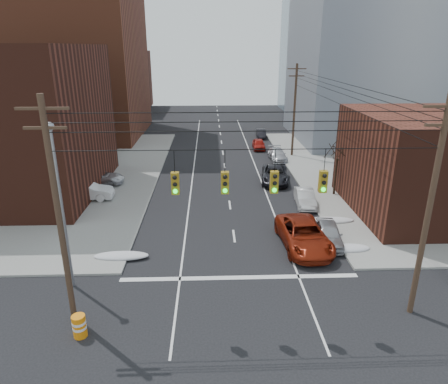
{
  "coord_description": "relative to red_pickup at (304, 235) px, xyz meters",
  "views": [
    {
      "loc": [
        -1.64,
        -13.77,
        12.77
      ],
      "look_at": [
        -0.68,
        13.03,
        3.0
      ],
      "focal_mm": 32.0,
      "sensor_mm": 36.0,
      "label": 1
    }
  ],
  "objects": [
    {
      "name": "street_light",
      "position": [
        -14.09,
        -4.23,
        4.67
      ],
      "size": [
        0.44,
        0.44,
        9.32
      ],
      "color": "gray",
      "rests_on": "ground"
    },
    {
      "name": "building_brick_far",
      "position": [
        -30.59,
        63.77,
        5.13
      ],
      "size": [
        22.0,
        18.0,
        12.0
      ],
      "primitive_type": "cube",
      "color": "#461F15",
      "rests_on": "ground"
    },
    {
      "name": "utility_pole_right",
      "position": [
        3.91,
        -7.23,
        4.92
      ],
      "size": [
        2.2,
        0.28,
        11.0
      ],
      "color": "#473323",
      "rests_on": "ground"
    },
    {
      "name": "construction_barrel",
      "position": [
        -12.41,
        -8.49,
        -0.29
      ],
      "size": [
        0.79,
        0.79,
        1.12
      ],
      "rotation": [
        0.0,
        0.0,
        -0.26
      ],
      "color": "orange",
      "rests_on": "ground"
    },
    {
      "name": "ground",
      "position": [
        -4.59,
        -10.23,
        -0.87
      ],
      "size": [
        160.0,
        160.0,
        0.0
      ],
      "primitive_type": "plane",
      "color": "black",
      "rests_on": "ground"
    },
    {
      "name": "lot_car_c",
      "position": [
        -20.94,
        9.78,
        0.01
      ],
      "size": [
        5.26,
        2.82,
        1.45
      ],
      "primitive_type": "imported",
      "rotation": [
        0.0,
        0.0,
        1.73
      ],
      "color": "black",
      "rests_on": "sidewalk_nw"
    },
    {
      "name": "parked_car_b",
      "position": [
        1.81,
        7.47,
        -0.19
      ],
      "size": [
        1.78,
        4.25,
        1.36
      ],
      "primitive_type": "imported",
      "rotation": [
        0.0,
        0.0,
        -0.08
      ],
      "color": "silver",
      "rests_on": "ground"
    },
    {
      "name": "bare_tree",
      "position": [
        5.0,
        9.77,
        1.45
      ],
      "size": [
        2.09,
        2.2,
        4.93
      ],
      "color": "black",
      "rests_on": "ground"
    },
    {
      "name": "lot_car_b",
      "position": [
        -17.02,
        13.36,
        -0.06
      ],
      "size": [
        4.8,
        2.36,
        1.31
      ],
      "primitive_type": "imported",
      "rotation": [
        0.0,
        0.0,
        1.53
      ],
      "color": "silver",
      "rests_on": "sidewalk_nw"
    },
    {
      "name": "parked_car_a",
      "position": [
        1.81,
        0.44,
        -0.14
      ],
      "size": [
        2.29,
        4.46,
        1.45
      ],
      "primitive_type": "imported",
      "rotation": [
        0.0,
        0.0,
        -0.14
      ],
      "color": "#A4A5A9",
      "rests_on": "ground"
    },
    {
      "name": "building_brick_tall",
      "position": [
        -28.59,
        37.77,
        14.13
      ],
      "size": [
        24.0,
        20.0,
        30.0
      ],
      "primitive_type": "cube",
      "color": "brown",
      "rests_on": "ground"
    },
    {
      "name": "snow_ne",
      "position": [
        2.81,
        -0.73,
        -0.66
      ],
      "size": [
        3.0,
        1.08,
        0.42
      ],
      "primitive_type": "ellipsoid",
      "color": "silver",
      "rests_on": "ground"
    },
    {
      "name": "traffic_signals",
      "position": [
        -4.49,
        -7.26,
        6.3
      ],
      "size": [
        17.0,
        0.42,
        2.02
      ],
      "color": "black",
      "rests_on": "ground"
    },
    {
      "name": "building_office",
      "position": [
        17.41,
        33.77,
        11.63
      ],
      "size": [
        22.0,
        20.0,
        25.0
      ],
      "primitive_type": "cube",
      "color": "gray",
      "rests_on": "ground"
    },
    {
      "name": "utility_pole_far",
      "position": [
        3.91,
        23.77,
        4.92
      ],
      "size": [
        2.2,
        0.28,
        11.0
      ],
      "color": "#473323",
      "rests_on": "ground"
    },
    {
      "name": "parked_car_f",
      "position": [
        1.39,
        34.51,
        -0.25
      ],
      "size": [
        1.42,
        3.8,
        1.24
      ],
      "primitive_type": "imported",
      "rotation": [
        0.0,
        0.0,
        -0.03
      ],
      "color": "black",
      "rests_on": "ground"
    },
    {
      "name": "parked_car_e",
      "position": [
        0.23,
        27.52,
        -0.21
      ],
      "size": [
        1.67,
        3.92,
        1.32
      ],
      "primitive_type": "imported",
      "rotation": [
        0.0,
        0.0,
        -0.03
      ],
      "color": "#9C150E",
      "rests_on": "ground"
    },
    {
      "name": "parked_car_c",
      "position": [
        0.21,
        13.81,
        -0.1
      ],
      "size": [
        3.28,
        5.83,
        1.54
      ],
      "primitive_type": "imported",
      "rotation": [
        0.0,
        0.0,
        -0.14
      ],
      "color": "black",
      "rests_on": "ground"
    },
    {
      "name": "snow_east_far",
      "position": [
        2.81,
        3.77,
        -0.66
      ],
      "size": [
        4.0,
        1.08,
        0.42
      ],
      "primitive_type": "ellipsoid",
      "color": "silver",
      "rests_on": "ground"
    },
    {
      "name": "lot_car_a",
      "position": [
        -17.14,
        9.16,
        0.06
      ],
      "size": [
        4.81,
        1.86,
        1.56
      ],
      "primitive_type": "imported",
      "rotation": [
        0.0,
        0.0,
        1.61
      ],
      "color": "silver",
      "rests_on": "sidewalk_nw"
    },
    {
      "name": "snow_nw",
      "position": [
        -11.99,
        -1.23,
        -0.66
      ],
      "size": [
        3.5,
        1.08,
        0.42
      ],
      "primitive_type": "ellipsoid",
      "color": "silver",
      "rests_on": "ground"
    },
    {
      "name": "building_glass",
      "position": [
        19.41,
        59.77,
        10.13
      ],
      "size": [
        20.0,
        18.0,
        22.0
      ],
      "primitive_type": "cube",
      "color": "gray",
      "rests_on": "ground"
    },
    {
      "name": "lot_car_d",
      "position": [
        -21.12,
        15.43,
        -0.01
      ],
      "size": [
        4.42,
        2.63,
        1.41
      ],
      "primitive_type": "imported",
      "rotation": [
        0.0,
        0.0,
        1.82
      ],
      "color": "silver",
      "rests_on": "sidewalk_nw"
    },
    {
      "name": "utility_pole_left",
      "position": [
        -13.09,
        -7.23,
        4.92
      ],
      "size": [
        2.2,
        0.28,
        11.0
      ],
      "color": "#473323",
      "rests_on": "ground"
    },
    {
      "name": "parked_car_d",
      "position": [
        1.81,
        22.06,
        -0.2
      ],
      "size": [
        1.94,
        4.64,
        1.34
      ],
      "primitive_type": "imported",
      "rotation": [
        0.0,
        0.0,
        0.01
      ],
      "color": "silver",
      "rests_on": "ground"
    },
    {
      "name": "red_pickup",
      "position": [
        0.0,
        0.0,
        0.0
      ],
      "size": [
        3.22,
        6.4,
        1.74
      ],
      "primitive_type": "imported",
      "rotation": [
        0.0,
        0.0,
        0.06
      ],
      "color": "maroon",
      "rests_on": "ground"
    }
  ]
}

